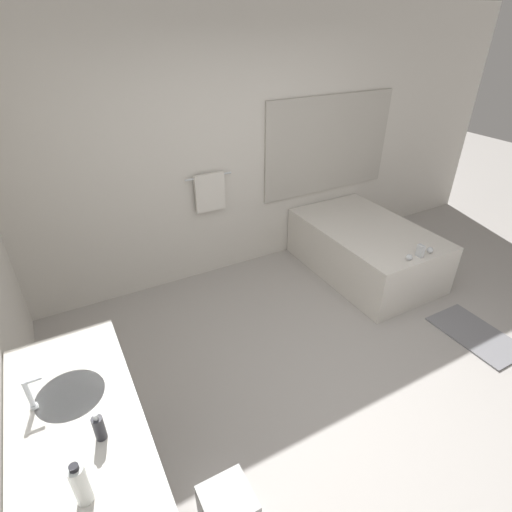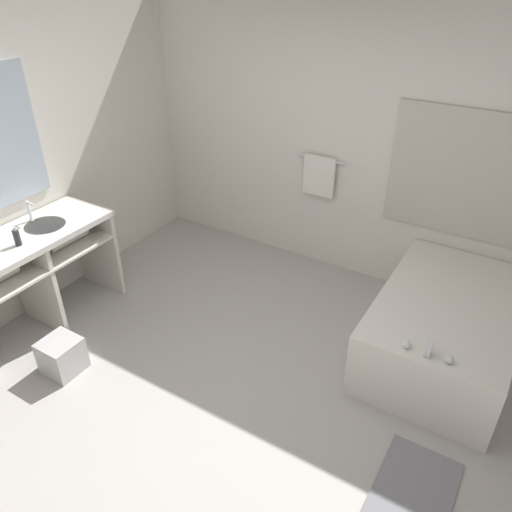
# 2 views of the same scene
# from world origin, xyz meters

# --- Properties ---
(ground_plane) EXTENTS (16.00, 16.00, 0.00)m
(ground_plane) POSITION_xyz_m (0.00, 0.00, 0.00)
(ground_plane) COLOR #A8A39E
(ground_plane) RESTS_ON ground
(wall_back_with_blinds) EXTENTS (7.40, 0.13, 2.70)m
(wall_back_with_blinds) POSITION_xyz_m (0.04, 2.23, 1.35)
(wall_back_with_blinds) COLOR silver
(wall_back_with_blinds) RESTS_ON ground_plane
(vanity_counter) EXTENTS (0.59, 1.43, 0.90)m
(vanity_counter) POSITION_xyz_m (-1.89, -0.01, 0.65)
(vanity_counter) COLOR silver
(vanity_counter) RESTS_ON ground_plane
(sink_faucet) EXTENTS (0.09, 0.04, 0.18)m
(sink_faucet) POSITION_xyz_m (-2.05, 0.18, 0.99)
(sink_faucet) COLOR silver
(sink_faucet) RESTS_ON vanity_counter
(bathtub) EXTENTS (1.03, 1.62, 0.68)m
(bathtub) POSITION_xyz_m (1.22, 1.38, 0.31)
(bathtub) COLOR silver
(bathtub) RESTS_ON ground_plane
(soap_dispenser) EXTENTS (0.05, 0.05, 0.16)m
(soap_dispenser) POSITION_xyz_m (-1.80, -0.14, 0.97)
(soap_dispenser) COLOR #28282D
(soap_dispenser) RESTS_ON vanity_counter
(waste_bin) EXTENTS (0.28, 0.28, 0.29)m
(waste_bin) POSITION_xyz_m (-1.29, -0.34, 0.14)
(waste_bin) COLOR #B2B2B2
(waste_bin) RESTS_ON ground_plane
(bath_mat) EXTENTS (0.46, 0.77, 0.02)m
(bath_mat) POSITION_xyz_m (1.40, 0.02, 0.01)
(bath_mat) COLOR slate
(bath_mat) RESTS_ON ground_plane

